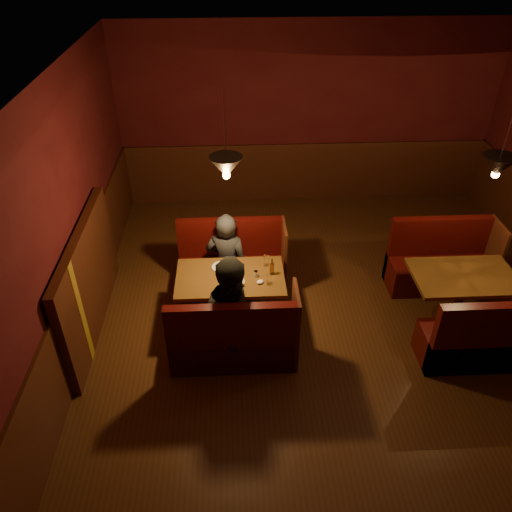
{
  "coord_description": "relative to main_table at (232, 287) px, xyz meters",
  "views": [
    {
      "loc": [
        -1.23,
        -4.22,
        4.18
      ],
      "look_at": [
        -0.99,
        0.39,
        0.95
      ],
      "focal_mm": 35.0,
      "sensor_mm": 36.0,
      "label": 1
    }
  ],
  "objects": [
    {
      "name": "room",
      "position": [
        1.0,
        -0.34,
        0.53
      ],
      "size": [
        6.02,
        7.02,
        2.92
      ],
      "color": "#4C2910",
      "rests_on": "ground"
    },
    {
      "name": "main_table",
      "position": [
        0.0,
        0.0,
        0.0
      ],
      "size": [
        1.26,
        0.76,
        0.88
      ],
      "color": "#4F3113",
      "rests_on": "ground"
    },
    {
      "name": "main_bench_far",
      "position": [
        0.01,
        0.71,
        -0.22
      ],
      "size": [
        1.38,
        0.49,
        0.94
      ],
      "color": "#370709",
      "rests_on": "ground"
    },
    {
      "name": "main_bench_near",
      "position": [
        0.01,
        -0.71,
        -0.22
      ],
      "size": [
        1.38,
        0.49,
        0.94
      ],
      "color": "#370709",
      "rests_on": "ground"
    },
    {
      "name": "second_table",
      "position": [
        2.71,
        -0.13,
        -0.02
      ],
      "size": [
        1.2,
        0.77,
        0.68
      ],
      "color": "#4F3113",
      "rests_on": "ground"
    },
    {
      "name": "second_bench_far",
      "position": [
        2.74,
        0.59,
        -0.22
      ],
      "size": [
        1.33,
        0.5,
        0.95
      ],
      "color": "#370709",
      "rests_on": "ground"
    },
    {
      "name": "second_bench_near",
      "position": [
        2.74,
        -0.84,
        -0.22
      ],
      "size": [
        1.33,
        0.5,
        0.95
      ],
      "color": "#370709",
      "rests_on": "ground"
    },
    {
      "name": "diner_a",
      "position": [
        -0.05,
        0.6,
        0.23
      ],
      "size": [
        0.61,
        0.47,
        1.5
      ],
      "primitive_type": "imported",
      "rotation": [
        0.0,
        0.0,
        2.93
      ],
      "color": "#2D2D2F",
      "rests_on": "ground"
    },
    {
      "name": "diner_b",
      "position": [
        0.04,
        -0.59,
        0.31
      ],
      "size": [
        0.97,
        0.86,
        1.65
      ],
      "primitive_type": "imported",
      "rotation": [
        0.0,
        0.0,
        0.34
      ],
      "color": "black",
      "rests_on": "ground"
    }
  ]
}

